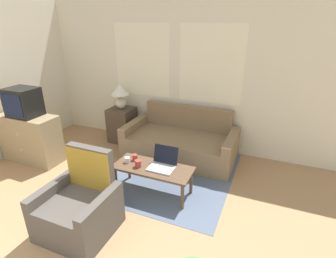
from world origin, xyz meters
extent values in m
cube|color=silver|center=(0.00, 4.13, 1.30)|extent=(6.20, 0.05, 2.60)
cube|color=white|center=(-0.73, 4.11, 1.55)|extent=(1.10, 0.01, 1.30)
cube|color=white|center=(0.57, 4.11, 1.55)|extent=(1.10, 0.01, 1.30)
cube|color=slate|center=(0.26, 3.03, 0.00)|extent=(1.95, 2.08, 0.01)
cube|color=#846B4C|center=(0.24, 3.58, 0.20)|extent=(1.61, 0.95, 0.41)
cube|color=#846B4C|center=(0.24, 3.99, 0.42)|extent=(1.61, 0.12, 0.83)
cube|color=#846B4C|center=(-0.63, 3.58, 0.28)|extent=(0.14, 0.95, 0.56)
cube|color=#846B4C|center=(1.11, 3.58, 0.28)|extent=(0.14, 0.95, 0.56)
cube|color=#514C47|center=(-0.20, 1.49, 0.21)|extent=(0.57, 0.71, 0.42)
cube|color=#514C47|center=(-0.20, 1.79, 0.47)|extent=(0.57, 0.10, 0.93)
cube|color=#514C47|center=(-0.53, 1.49, 0.27)|extent=(0.10, 0.71, 0.54)
cube|color=#514C47|center=(0.14, 1.49, 0.27)|extent=(0.10, 0.71, 0.54)
cube|color=#A87F28|center=(-0.20, 1.74, 0.58)|extent=(0.58, 0.01, 0.67)
cube|color=#998460|center=(-2.04, 2.53, 0.40)|extent=(1.01, 0.42, 0.81)
sphere|color=tan|center=(-2.04, 2.31, 0.57)|extent=(0.04, 0.04, 0.04)
sphere|color=tan|center=(-2.04, 2.31, 0.28)|extent=(0.04, 0.04, 0.04)
cube|color=black|center=(-2.04, 2.53, 1.04)|extent=(0.48, 0.38, 0.46)
cube|color=#0F1938|center=(-2.04, 2.33, 1.04)|extent=(0.40, 0.01, 0.36)
cube|color=#4C3D2D|center=(-1.06, 3.80, 0.33)|extent=(0.45, 0.45, 0.67)
ellipsoid|color=beige|center=(-1.06, 3.80, 0.78)|extent=(0.20, 0.20, 0.22)
cylinder|color=tan|center=(-1.06, 3.80, 0.91)|extent=(0.02, 0.02, 0.06)
cone|color=white|center=(-1.06, 3.80, 1.04)|extent=(0.34, 0.34, 0.20)
cube|color=brown|center=(0.26, 2.48, 0.39)|extent=(1.08, 0.46, 0.03)
cylinder|color=brown|center=(-0.23, 2.30, 0.19)|extent=(0.04, 0.04, 0.37)
cylinder|color=brown|center=(0.75, 2.30, 0.19)|extent=(0.04, 0.04, 0.37)
cylinder|color=brown|center=(-0.23, 2.65, 0.19)|extent=(0.04, 0.04, 0.37)
cylinder|color=brown|center=(0.75, 2.65, 0.19)|extent=(0.04, 0.04, 0.37)
cube|color=#B7B7BC|center=(0.38, 2.47, 0.41)|extent=(0.35, 0.25, 0.02)
cube|color=black|center=(0.38, 2.63, 0.54)|extent=(0.35, 0.08, 0.25)
cylinder|color=#B23D38|center=(-0.06, 2.55, 0.45)|extent=(0.08, 0.08, 0.09)
cylinder|color=#B23D38|center=(0.07, 2.41, 0.45)|extent=(0.09, 0.09, 0.10)
cylinder|color=white|center=(-0.13, 2.45, 0.44)|extent=(0.07, 0.07, 0.08)
camera|label=1|loc=(1.63, -0.28, 2.24)|focal=28.00mm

